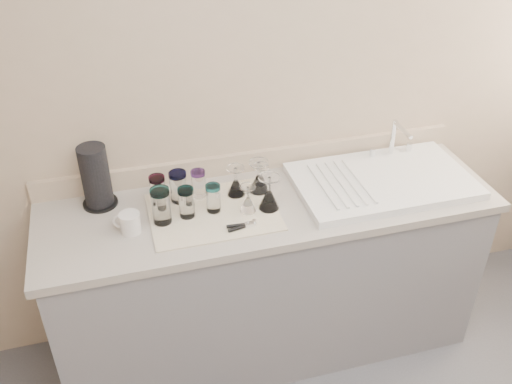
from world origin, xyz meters
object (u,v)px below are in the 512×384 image
object	(u,v)px
goblet_back_left	(236,185)
goblet_front_left	(248,202)
tumbler_lavender	(213,198)
tumbler_cyan	(179,187)
white_mug	(130,223)
can_opener	(242,226)
paper_towel_roll	(96,177)
sink_unit	(382,180)
goblet_back_right	(261,182)
goblet_extra	(259,181)
tumbler_blue	(186,202)
goblet_front_right	(269,197)
tumbler_extra	(178,186)
tumbler_magenta	(161,206)
tumbler_teal	(158,190)
tumbler_purple	(199,183)

from	to	relation	value
goblet_back_left	goblet_front_left	world-z (taller)	goblet_back_left
tumbler_lavender	goblet_back_left	xyz separation A→B (m)	(0.12, 0.10, -0.02)
tumbler_cyan	white_mug	distance (m)	0.28
goblet_back_left	can_opener	bearing A→B (deg)	-98.48
goblet_front_left	paper_towel_roll	distance (m)	0.67
sink_unit	goblet_back_right	distance (m)	0.58
sink_unit	goblet_back_left	xyz separation A→B (m)	(-0.69, 0.09, 0.04)
tumbler_cyan	goblet_extra	bearing A→B (deg)	-2.68
tumbler_blue	goblet_front_right	size ratio (longest dim) A/B	0.85
tumbler_extra	goblet_back_right	xyz separation A→B (m)	(0.38, -0.02, -0.03)
goblet_back_left	can_opener	xyz separation A→B (m)	(-0.04, -0.25, -0.04)
tumbler_magenta	tumbler_blue	size ratio (longest dim) A/B	1.18
goblet_back_right	white_mug	bearing A→B (deg)	-166.79
goblet_back_right	white_mug	distance (m)	0.62
goblet_extra	tumbler_teal	bearing A→B (deg)	177.72
sink_unit	tumbler_teal	distance (m)	1.04
can_opener	paper_towel_roll	xyz separation A→B (m)	(-0.56, 0.34, 0.13)
sink_unit	tumbler_magenta	size ratio (longest dim) A/B	5.02
tumbler_purple	tumbler_extra	distance (m)	0.10
goblet_back_left	goblet_front_right	world-z (taller)	goblet_front_right
tumbler_lavender	tumbler_extra	distance (m)	0.18
goblet_front_right	white_mug	distance (m)	0.60
goblet_back_right	white_mug	xyz separation A→B (m)	(-0.61, -0.14, -0.01)
tumbler_magenta	tumbler_cyan	bearing A→B (deg)	54.69
tumbler_purple	paper_towel_roll	distance (m)	0.44
goblet_front_right	tumbler_teal	bearing A→B (deg)	160.76
tumbler_lavender	goblet_extra	size ratio (longest dim) A/B	0.84
tumbler_magenta	white_mug	world-z (taller)	tumbler_magenta
can_opener	tumbler_magenta	bearing A→B (deg)	157.37
tumbler_blue	goblet_back_right	bearing A→B (deg)	16.67
sink_unit	tumbler_cyan	size ratio (longest dim) A/B	5.53
sink_unit	can_opener	world-z (taller)	sink_unit
tumbler_lavender	goblet_back_left	bearing A→B (deg)	37.98
sink_unit	tumbler_blue	world-z (taller)	sink_unit
tumbler_purple	tumbler_lavender	xyz separation A→B (m)	(0.04, -0.13, -0.00)
sink_unit	tumbler_lavender	bearing A→B (deg)	-179.30
sink_unit	tumbler_purple	bearing A→B (deg)	171.98
tumbler_magenta	sink_unit	bearing A→B (deg)	1.70
sink_unit	can_opener	distance (m)	0.74
goblet_front_right	paper_towel_roll	size ratio (longest dim) A/B	0.56
tumbler_cyan	sink_unit	bearing A→B (deg)	-6.29
tumbler_magenta	tumbler_lavender	bearing A→B (deg)	5.29
tumbler_lavender	tumbler_magenta	bearing A→B (deg)	-174.71
tumbler_teal	tumbler_purple	size ratio (longest dim) A/B	1.08
tumbler_blue	tumbler_extra	world-z (taller)	tumbler_extra
tumbler_magenta	white_mug	xyz separation A→B (m)	(-0.14, -0.02, -0.05)
tumbler_extra	white_mug	xyz separation A→B (m)	(-0.23, -0.16, -0.04)
tumbler_extra	goblet_back_right	bearing A→B (deg)	-3.02
sink_unit	tumbler_magenta	distance (m)	1.04
tumbler_cyan	tumbler_purple	world-z (taller)	tumbler_cyan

